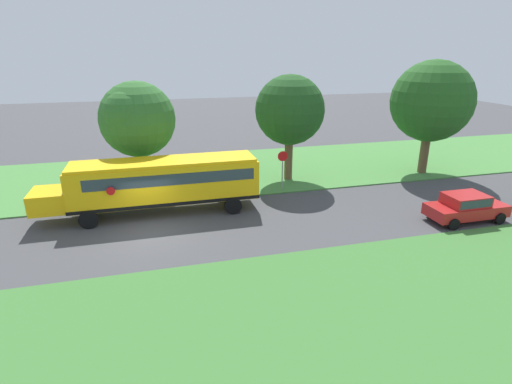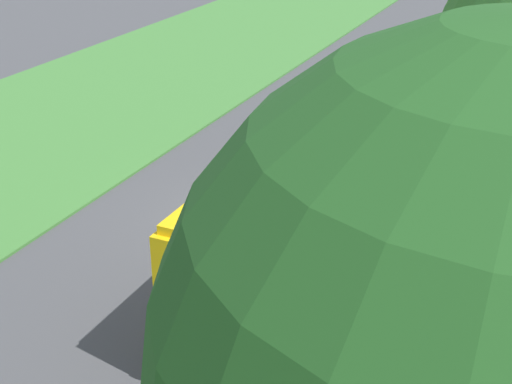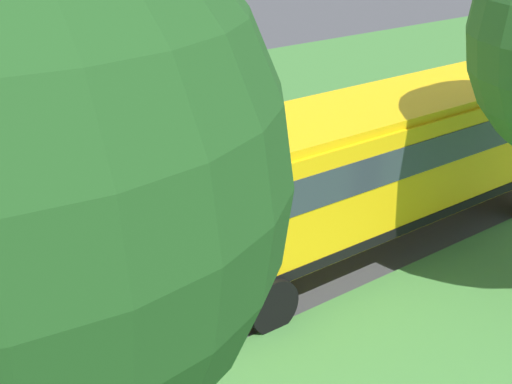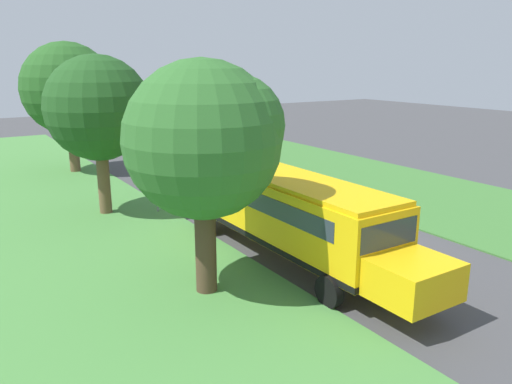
{
  "view_description": "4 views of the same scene",
  "coord_description": "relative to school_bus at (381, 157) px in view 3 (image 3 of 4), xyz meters",
  "views": [
    {
      "loc": [
        19.71,
        0.5,
        9.08
      ],
      "look_at": [
        -1.0,
        5.97,
        1.39
      ],
      "focal_mm": 28.0,
      "sensor_mm": 36.0,
      "label": 1
    },
    {
      "loc": [
        -6.94,
        14.19,
        8.28
      ],
      "look_at": [
        -1.11,
        1.66,
        1.68
      ],
      "focal_mm": 50.0,
      "sensor_mm": 36.0,
      "label": 2
    },
    {
      "loc": [
        -12.07,
        11.37,
        7.1
      ],
      "look_at": [
        -0.93,
        2.67,
        1.05
      ],
      "focal_mm": 50.0,
      "sensor_mm": 36.0,
      "label": 3
    },
    {
      "loc": [
        -13.17,
        -13.44,
        7.12
      ],
      "look_at": [
        -1.72,
        4.38,
        1.6
      ],
      "focal_mm": 35.0,
      "sensor_mm": 36.0,
      "label": 4
    }
  ],
  "objects": [
    {
      "name": "ground_plane",
      "position": [
        2.72,
        -0.75,
        -1.92
      ],
      "size": [
        120.0,
        120.0,
        0.0
      ],
      "primitive_type": "plane",
      "color": "#424244"
    },
    {
      "name": "grass_far_side",
      "position": [
        11.72,
        -0.75,
        -1.89
      ],
      "size": [
        10.0,
        80.0,
        0.07
      ],
      "primitive_type": "cube",
      "color": "#3D7533",
      "rests_on": "ground"
    },
    {
      "name": "school_bus",
      "position": [
        0.0,
        0.0,
        0.0
      ],
      "size": [
        2.84,
        12.42,
        3.16
      ],
      "color": "yellow",
      "rests_on": "ground"
    },
    {
      "name": "stop_sign",
      "position": [
        -1.88,
        8.0,
        -0.19
      ],
      "size": [
        0.08,
        0.68,
        2.74
      ],
      "color": "gray",
      "rests_on": "ground"
    }
  ]
}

